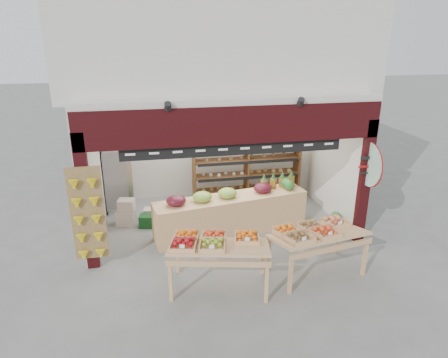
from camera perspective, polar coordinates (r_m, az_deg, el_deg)
ground at (r=9.22m, az=-0.03°, el=-7.11°), size 60.00×60.00×0.00m
shop_structure at (r=9.78m, az=-1.93°, el=18.39°), size 6.36×5.12×5.40m
banana_board at (r=7.63m, az=-18.87°, el=-5.10°), size 0.60×0.15×1.80m
gift_sign at (r=8.50m, az=20.06°, el=1.96°), size 0.04×0.93×0.92m
back_shelving at (r=10.37m, az=3.27°, el=2.42°), size 2.82×0.46×1.76m
refrigerator at (r=10.26m, az=-15.07°, el=0.21°), size 0.78×0.78×1.68m
cardboard_stack at (r=9.57m, az=-12.43°, el=-5.02°), size 1.01×0.73×0.62m
mid_counter at (r=8.88m, az=0.98°, el=-4.87°), size 3.49×1.25×1.08m
display_table_left at (r=6.92m, az=-1.65°, el=-9.22°), size 1.87×1.29×1.07m
display_table_right at (r=7.48m, az=12.74°, el=-7.48°), size 1.80×1.20×1.06m
watermelon_pile at (r=9.29m, az=15.45°, el=-6.54°), size 0.64×0.64×0.50m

